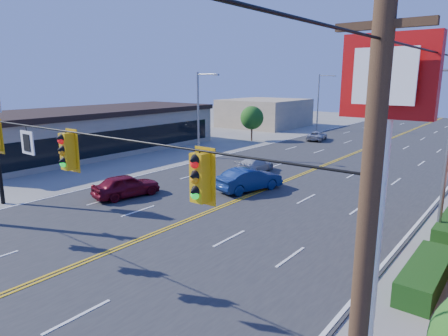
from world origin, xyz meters
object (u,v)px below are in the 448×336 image
Objects in this scene: kfc_pylon at (384,137)px; car_silver at (317,136)px; car_blue at (249,180)px; signal_span at (10,155)px; car_white at (255,166)px; car_magenta at (126,186)px.

car_silver is (-17.74, 34.91, -5.49)m from kfc_pylon.
kfc_pylon reaches higher than car_blue.
signal_span reaches higher than car_white.
car_silver is (-6.62, 38.91, -4.33)m from signal_span.
car_silver is (-3.37, 18.75, -0.02)m from car_white.
car_silver is at bearing -58.38° from car_blue.
car_magenta is at bearing 122.24° from signal_span.
kfc_pylon is (11.12, 4.00, 1.16)m from signal_span.
kfc_pylon is at bearing 19.78° from signal_span.
car_magenta reaches higher than car_silver.
car_blue is (-0.58, 15.42, -4.11)m from signal_span.
signal_span is 5.19× the size of car_blue.
kfc_pylon is 22.30m from car_white.
car_silver is (-6.04, 23.49, -0.21)m from car_blue.
car_magenta is (-17.08, 5.44, -5.32)m from kfc_pylon.
car_blue reaches higher than car_magenta.
kfc_pylon is at bearing 129.09° from car_white.
signal_span is at bearing -160.22° from kfc_pylon.
car_blue is 5.44m from car_white.
car_white is (2.71, 10.71, -0.15)m from car_magenta.
car_blue reaches higher than car_white.
kfc_pylon is at bearing 174.91° from car_magenta.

